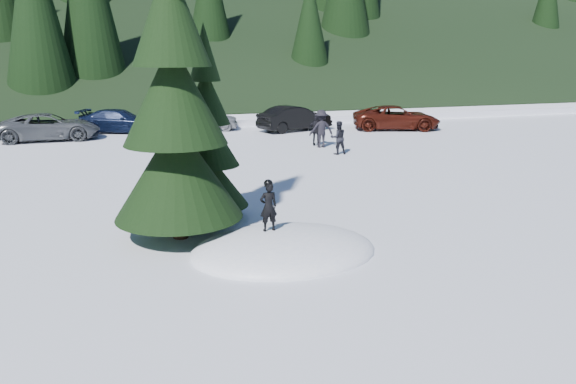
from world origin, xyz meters
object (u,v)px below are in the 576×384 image
object	(u,v)px
child_skier	(268,207)
adult_0	(338,138)
spruce_short	(207,146)
spruce_tall	(174,107)
car_5	(295,118)
car_4	(202,118)
adult_1	(316,130)
adult_2	(321,129)
car_2	(49,127)
car_3	(120,121)
car_6	(396,118)

from	to	relation	value
child_skier	adult_0	distance (m)	13.00
spruce_short	spruce_tall	bearing A→B (deg)	-125.54
car_5	car_4	bearing A→B (deg)	54.08
spruce_short	car_5	xyz separation A→B (m)	(7.94, 16.25, -1.36)
spruce_tall	adult_1	xyz separation A→B (m)	(8.32, 12.34, -2.56)
adult_1	child_skier	bearing A→B (deg)	92.07
adult_1	adult_2	size ratio (longest dim) A/B	0.82
spruce_short	car_4	distance (m)	18.30
spruce_tall	adult_0	size ratio (longest dim) A/B	5.64
spruce_short	adult_0	xyz separation A→B (m)	(7.40, 8.32, -1.34)
car_2	car_4	world-z (taller)	car_4
adult_2	car_4	xyz separation A→B (m)	(-4.62, 7.73, -0.19)
adult_2	car_4	size ratio (longest dim) A/B	0.43
child_skier	car_3	size ratio (longest dim) A/B	0.26
adult_1	car_3	size ratio (longest dim) A/B	0.33
car_5	car_6	xyz separation A→B (m)	(5.97, -1.38, -0.02)
spruce_tall	car_6	bearing A→B (deg)	47.49
car_4	adult_1	bearing A→B (deg)	-139.61
adult_1	car_2	world-z (taller)	adult_1
car_2	car_4	xyz separation A→B (m)	(8.30, 1.24, 0.01)
spruce_short	adult_1	bearing A→B (deg)	56.19
adult_0	adult_1	world-z (taller)	adult_0
adult_1	adult_2	bearing A→B (deg)	117.95
adult_1	car_3	bearing A→B (deg)	-12.75
adult_0	car_3	world-z (taller)	adult_0
adult_0	car_4	bearing A→B (deg)	-61.57
spruce_tall	adult_2	size ratio (longest dim) A/B	4.69
car_3	adult_2	bearing A→B (deg)	-108.94
spruce_short	car_4	xyz separation A→B (m)	(2.72, 18.05, -1.38)
spruce_tall	child_skier	distance (m)	3.33
spruce_short	adult_2	bearing A→B (deg)	54.59
car_2	car_5	size ratio (longest dim) A/B	1.15
adult_0	adult_2	size ratio (longest dim) A/B	0.83
child_skier	adult_1	world-z (taller)	child_skier
child_skier	car_6	distance (m)	22.06
car_4	car_6	distance (m)	11.64
adult_2	car_4	bearing A→B (deg)	-56.54
adult_0	adult_2	world-z (taller)	adult_2
adult_2	car_3	distance (m)	12.46
child_skier	car_6	bearing A→B (deg)	-128.70
adult_0	adult_1	bearing A→B (deg)	-85.55
adult_0	spruce_tall	bearing A→B (deg)	51.87
adult_1	car_2	bearing A→B (deg)	2.45
adult_1	spruce_short	bearing A→B (deg)	83.09
child_skier	car_4	bearing A→B (deg)	-97.49
car_2	car_5	world-z (taller)	car_5
child_skier	adult_1	xyz separation A→B (m)	(6.42, 13.87, -0.31)
car_4	car_5	size ratio (longest dim) A/B	0.95
spruce_short	adult_2	distance (m)	12.71
child_skier	car_3	distance (m)	21.75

